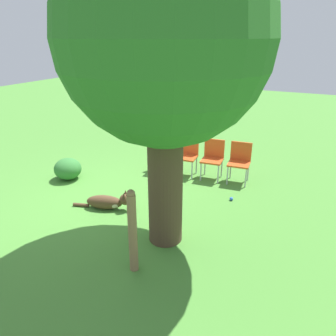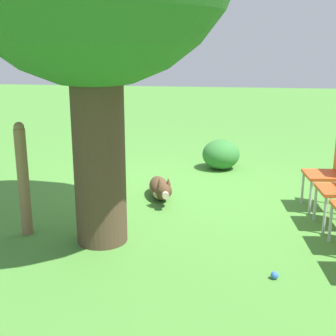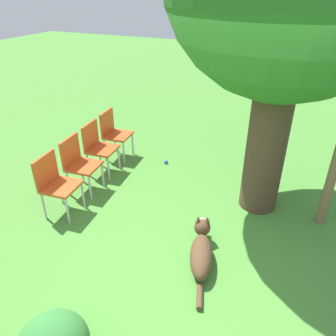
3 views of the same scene
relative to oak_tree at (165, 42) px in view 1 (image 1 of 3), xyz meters
The scene contains 10 objects.
ground_plane 3.18m from the oak_tree, 114.37° to the right, with size 30.00×30.00×0.00m, color #478433.
oak_tree is the anchor object (origin of this frame).
dog 3.07m from the oak_tree, 106.12° to the right, with size 0.46×1.12×0.37m.
fence_post 2.41m from the oak_tree, ahead, with size 0.12×0.12×1.19m.
red_chair_0 3.63m from the oak_tree, 152.68° to the right, with size 0.46×0.48×0.85m.
red_chair_1 3.52m from the oak_tree, 164.61° to the right, with size 0.46×0.48×0.85m.
red_chair_2 3.49m from the oak_tree, behind, with size 0.46×0.48×0.85m.
red_chair_3 3.56m from the oak_tree, behind, with size 0.46×0.48×0.85m.
tennis_ball 3.34m from the oak_tree, 160.99° to the left, with size 0.07×0.07×0.07m.
low_shrub 4.09m from the oak_tree, 110.86° to the right, with size 0.58×0.58×0.47m.
Camera 1 is at (4.44, 3.17, 2.95)m, focal length 35.00 mm.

